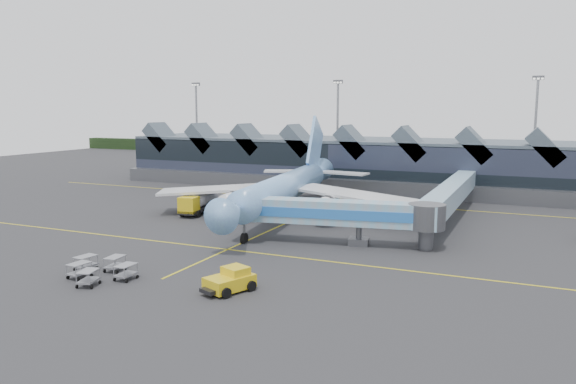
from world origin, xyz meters
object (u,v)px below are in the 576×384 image
at_px(jet_bridge, 350,214).
at_px(pushback_tug, 230,281).
at_px(main_airliner, 286,187).
at_px(fuel_truck, 200,200).

relative_size(jet_bridge, pushback_tug, 4.70).
relative_size(main_airliner, pushback_tug, 9.02).
xyz_separation_m(jet_bridge, fuel_truck, (-26.69, 9.86, -1.69)).
relative_size(jet_bridge, fuel_truck, 2.35).
xyz_separation_m(main_airliner, fuel_truck, (-12.99, -2.74, -2.43)).
distance_m(main_airliner, jet_bridge, 18.62).
relative_size(main_airliner, fuel_truck, 4.52).
bearing_deg(jet_bridge, main_airliner, 127.82).
xyz_separation_m(fuel_truck, pushback_tug, (22.41, -29.92, -0.97)).
height_order(main_airliner, fuel_truck, main_airliner).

